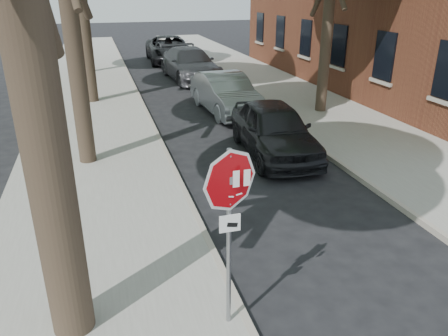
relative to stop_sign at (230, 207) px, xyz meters
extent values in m
plane|color=black|center=(0.70, 0.03, -1.95)|extent=(120.00, 120.00, 0.00)
cube|color=gray|center=(-1.80, 12.03, -1.89)|extent=(4.00, 55.00, 0.12)
cube|color=gray|center=(6.70, 12.03, -1.89)|extent=(4.00, 55.00, 0.12)
cube|color=#9E9384|center=(0.25, 12.03, -1.88)|extent=(0.12, 55.00, 0.13)
cube|color=#9E9384|center=(4.65, 12.03, -1.88)|extent=(0.12, 55.00, 0.13)
cylinder|color=gray|center=(0.00, 0.03, -0.53)|extent=(0.06, 0.06, 2.60)
cube|color=#99999E|center=(0.00, 0.00, 0.37)|extent=(0.05, 0.06, 0.10)
cylinder|color=#99999E|center=(0.00, -0.01, 0.37)|extent=(0.76, 0.32, 0.82)
cylinder|color=white|center=(0.00, -0.02, 0.37)|extent=(0.76, 0.32, 0.82)
cylinder|color=#B9070D|center=(0.00, -0.03, 0.37)|extent=(0.68, 0.29, 0.74)
cube|color=white|center=(-0.21, -0.04, 0.39)|extent=(0.08, 0.00, 0.22)
cube|color=white|center=(-0.07, -0.04, 0.39)|extent=(0.08, 0.00, 0.22)
cube|color=white|center=(0.07, -0.04, 0.39)|extent=(0.08, 0.00, 0.22)
cube|color=white|center=(0.21, -0.04, 0.39)|extent=(0.08, 0.00, 0.22)
cube|color=silver|center=(-0.11, -0.04, 0.18)|extent=(0.08, 0.00, 0.03)
cube|color=silver|center=(0.00, -0.04, 0.16)|extent=(0.08, 0.00, 0.03)
cube|color=silver|center=(0.11, -0.04, 0.18)|extent=(0.08, 0.00, 0.03)
cube|color=white|center=(0.00, -0.01, -0.23)|extent=(0.28, 0.02, 0.24)
cube|color=black|center=(0.03, -0.03, -0.25)|extent=(0.15, 0.00, 0.08)
imported|color=black|center=(3.27, 6.39, -1.20)|extent=(2.11, 4.54, 1.51)
imported|color=#94979B|center=(3.22, 11.16, -1.20)|extent=(1.86, 4.61, 1.49)
imported|color=#504F54|center=(3.30, 17.95, -1.15)|extent=(2.62, 5.66, 1.60)
imported|color=black|center=(3.25, 23.92, -1.14)|extent=(2.90, 5.93, 1.62)
camera|label=1|loc=(-1.43, -4.66, 2.56)|focal=35.00mm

